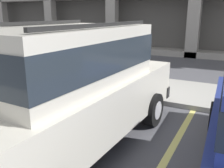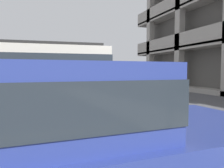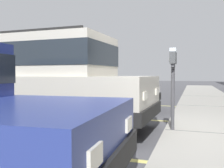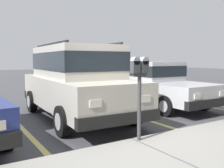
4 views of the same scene
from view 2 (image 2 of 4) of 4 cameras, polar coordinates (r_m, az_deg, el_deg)
The scene contains 7 objects.
ground_plane at distance 5.77m, azimuth 7.08°, elevation -11.85°, with size 80.00×80.00×0.10m.
sidewalk at distance 6.40m, azimuth 17.79°, elevation -9.44°, with size 40.00×2.20×0.12m.
parking_stall_lines at distance 3.93m, azimuth -2.30°, elevation -18.51°, with size 12.23×4.80×0.01m.
silver_suv at distance 5.06m, azimuth -18.48°, elevation -1.07°, with size 2.14×4.85×2.03m.
red_sedan at distance 8.11m, azimuth -20.36°, elevation -1.34°, with size 1.85×4.48×1.54m.
dark_hatchback at distance 2.18m, azimuth -12.61°, elevation -14.11°, with size 1.99×4.56×1.54m.
parking_meter_near at distance 5.78m, azimuth 10.04°, elevation 1.37°, with size 0.35×0.12×1.54m.
Camera 2 is at (5.01, -2.42, 1.48)m, focal length 35.00 mm.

